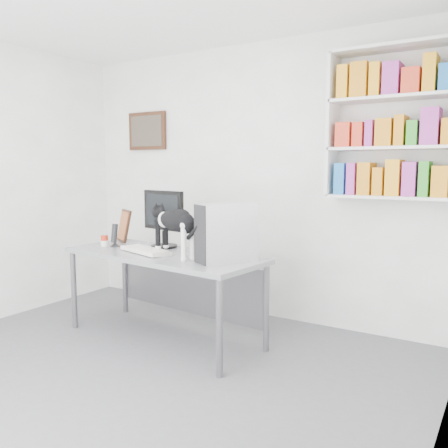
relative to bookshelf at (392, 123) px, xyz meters
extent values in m
cube|color=#5C5D62|center=(-1.40, -1.85, -1.85)|extent=(4.00, 4.00, 0.01)
cube|color=white|center=(-1.40, 0.15, -0.50)|extent=(4.00, 0.01, 2.70)
cube|color=white|center=(0.60, -1.85, -0.50)|extent=(0.01, 4.00, 2.70)
cube|color=silver|center=(0.00, 0.00, 0.00)|extent=(1.03, 0.28, 1.24)
cube|color=#4E2A19|center=(-2.70, 0.12, 0.05)|extent=(0.52, 0.04, 0.42)
cube|color=slate|center=(-1.66, -0.92, -1.47)|extent=(1.90, 0.91, 0.76)
cube|color=black|center=(-1.83, -0.68, -0.82)|extent=(0.53, 0.33, 0.53)
cube|color=silver|center=(-1.79, -0.98, -1.07)|extent=(0.55, 0.34, 0.04)
cube|color=silver|center=(-1.00, -0.95, -0.86)|extent=(0.40, 0.50, 0.46)
cylinder|color=black|center=(-2.25, -0.90, -0.98)|extent=(0.10, 0.10, 0.22)
cube|color=#4E2A19|center=(-2.40, -0.61, -0.92)|extent=(0.28, 0.22, 0.33)
cylinder|color=red|center=(-2.36, -0.91, -1.04)|extent=(0.07, 0.07, 0.10)
camera|label=1|loc=(0.89, -4.06, -0.36)|focal=38.00mm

